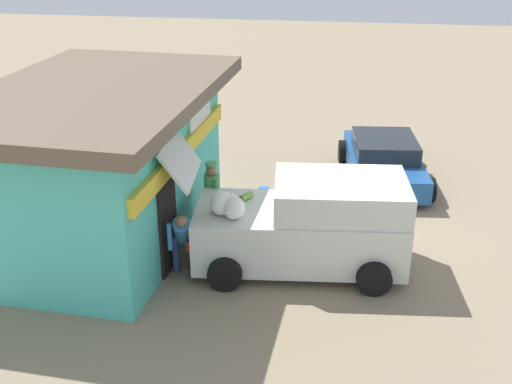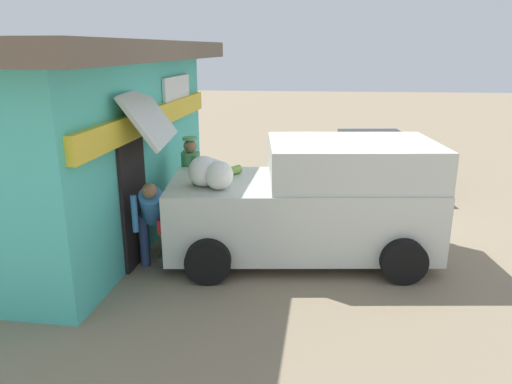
% 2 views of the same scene
% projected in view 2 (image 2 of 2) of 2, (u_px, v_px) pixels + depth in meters
% --- Properties ---
extents(ground_plane, '(60.00, 60.00, 0.00)m').
position_uv_depth(ground_plane, '(342.00, 230.00, 9.12)').
color(ground_plane, gray).
extents(storefront_bar, '(7.16, 4.91, 3.41)m').
position_uv_depth(storefront_bar, '(57.00, 138.00, 8.50)').
color(storefront_bar, '#4CC6B7').
rests_on(storefront_bar, ground_plane).
extents(delivery_van, '(2.55, 4.86, 2.68)m').
position_uv_depth(delivery_van, '(309.00, 200.00, 7.75)').
color(delivery_van, silver).
rests_on(delivery_van, ground_plane).
extents(parked_sedan, '(4.09, 2.50, 1.21)m').
position_uv_depth(parked_sedan, '(374.00, 159.00, 12.26)').
color(parked_sedan, '#1E4C8C').
rests_on(parked_sedan, ground_plane).
extents(vendor_standing, '(0.48, 0.47, 1.77)m').
position_uv_depth(vendor_standing, '(191.00, 178.00, 8.79)').
color(vendor_standing, '#4C4C51').
rests_on(vendor_standing, ground_plane).
extents(customer_bending, '(0.70, 0.60, 1.46)m').
position_uv_depth(customer_bending, '(153.00, 216.00, 7.25)').
color(customer_bending, navy).
rests_on(customer_bending, ground_plane).
extents(unloaded_banana_pile, '(0.69, 0.87, 0.43)m').
position_uv_depth(unloaded_banana_pile, '(99.00, 243.00, 7.97)').
color(unloaded_banana_pile, silver).
rests_on(unloaded_banana_pile, ground_plane).
extents(paint_bucket, '(0.28, 0.28, 0.31)m').
position_uv_depth(paint_bucket, '(250.00, 191.00, 11.01)').
color(paint_bucket, blue).
rests_on(paint_bucket, ground_plane).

